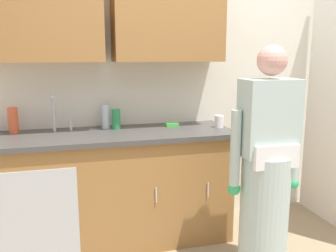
{
  "coord_description": "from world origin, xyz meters",
  "views": [
    {
      "loc": [
        -0.86,
        -2.17,
        1.56
      ],
      "look_at": [
        -0.13,
        0.55,
        1.0
      ],
      "focal_mm": 38.63,
      "sensor_mm": 36.0,
      "label": 1
    }
  ],
  "objects_px": {
    "sink": "(59,137)",
    "bottle_dish_liquid": "(13,120)",
    "bottle_water_short": "(106,117)",
    "sponge": "(172,125)",
    "cup_by_sink": "(219,121)",
    "bottle_water_tall": "(116,119)",
    "person_at_sink": "(266,181)"
  },
  "relations": [
    {
      "from": "bottle_dish_liquid",
      "to": "cup_by_sink",
      "type": "xyz_separation_m",
      "value": [
        1.67,
        -0.21,
        -0.05
      ]
    },
    {
      "from": "sink",
      "to": "bottle_dish_liquid",
      "type": "bearing_deg",
      "value": 153.86
    },
    {
      "from": "sink",
      "to": "bottle_dish_liquid",
      "type": "relative_size",
      "value": 2.4
    },
    {
      "from": "person_at_sink",
      "to": "sponge",
      "type": "height_order",
      "value": "person_at_sink"
    },
    {
      "from": "bottle_water_tall",
      "to": "sink",
      "type": "bearing_deg",
      "value": -163.7
    },
    {
      "from": "bottle_water_short",
      "to": "bottle_dish_liquid",
      "type": "relative_size",
      "value": 0.97
    },
    {
      "from": "person_at_sink",
      "to": "bottle_water_tall",
      "type": "distance_m",
      "value": 1.32
    },
    {
      "from": "bottle_dish_liquid",
      "to": "person_at_sink",
      "type": "bearing_deg",
      "value": -27.8
    },
    {
      "from": "bottle_water_tall",
      "to": "cup_by_sink",
      "type": "relative_size",
      "value": 1.6
    },
    {
      "from": "bottle_water_short",
      "to": "cup_by_sink",
      "type": "height_order",
      "value": "bottle_water_short"
    },
    {
      "from": "sink",
      "to": "bottle_water_short",
      "type": "bearing_deg",
      "value": 25.17
    },
    {
      "from": "bottle_water_short",
      "to": "sponge",
      "type": "height_order",
      "value": "bottle_water_short"
    },
    {
      "from": "sink",
      "to": "bottle_dish_liquid",
      "type": "xyz_separation_m",
      "value": [
        -0.35,
        0.17,
        0.12
      ]
    },
    {
      "from": "person_at_sink",
      "to": "cup_by_sink",
      "type": "xyz_separation_m",
      "value": [
        -0.06,
        0.7,
        0.3
      ]
    },
    {
      "from": "bottle_dish_liquid",
      "to": "bottle_water_tall",
      "type": "relative_size",
      "value": 1.24
    },
    {
      "from": "bottle_water_short",
      "to": "bottle_dish_liquid",
      "type": "distance_m",
      "value": 0.73
    },
    {
      "from": "sink",
      "to": "person_at_sink",
      "type": "height_order",
      "value": "person_at_sink"
    },
    {
      "from": "sink",
      "to": "person_at_sink",
      "type": "relative_size",
      "value": 0.31
    },
    {
      "from": "bottle_water_tall",
      "to": "sponge",
      "type": "distance_m",
      "value": 0.49
    },
    {
      "from": "person_at_sink",
      "to": "bottle_water_tall",
      "type": "bearing_deg",
      "value": 136.38
    },
    {
      "from": "bottle_water_short",
      "to": "sponge",
      "type": "relative_size",
      "value": 1.84
    },
    {
      "from": "bottle_dish_liquid",
      "to": "cup_by_sink",
      "type": "relative_size",
      "value": 1.99
    },
    {
      "from": "sink",
      "to": "bottle_water_short",
      "type": "xyz_separation_m",
      "value": [
        0.38,
        0.18,
        0.12
      ]
    },
    {
      "from": "sink",
      "to": "sponge",
      "type": "bearing_deg",
      "value": 7.05
    },
    {
      "from": "sink",
      "to": "sponge",
      "type": "height_order",
      "value": "sink"
    },
    {
      "from": "bottle_water_tall",
      "to": "person_at_sink",
      "type": "bearing_deg",
      "value": -43.62
    },
    {
      "from": "sink",
      "to": "sponge",
      "type": "distance_m",
      "value": 0.95
    },
    {
      "from": "person_at_sink",
      "to": "cup_by_sink",
      "type": "relative_size",
      "value": 15.46
    },
    {
      "from": "cup_by_sink",
      "to": "bottle_water_short",
      "type": "bearing_deg",
      "value": 166.78
    },
    {
      "from": "sink",
      "to": "bottle_water_short",
      "type": "distance_m",
      "value": 0.44
    },
    {
      "from": "sink",
      "to": "person_at_sink",
      "type": "xyz_separation_m",
      "value": [
        1.38,
        -0.74,
        -0.23
      ]
    },
    {
      "from": "person_at_sink",
      "to": "bottle_dish_liquid",
      "type": "xyz_separation_m",
      "value": [
        -1.73,
        0.91,
        0.35
      ]
    }
  ]
}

